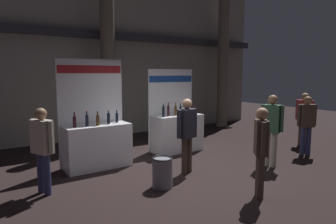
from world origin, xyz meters
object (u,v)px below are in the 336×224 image
(exhibitor_booth_0, at_px, (97,141))
(visitor_3, at_px, (261,146))
(trash_bin, at_px, (162,173))
(visitor_4, at_px, (42,144))
(visitor_1, at_px, (307,121))
(visitor_0, at_px, (304,115))
(exhibitor_booth_1, at_px, (177,130))
(visitor_5, at_px, (272,124))
(visitor_8, at_px, (187,129))

(exhibitor_booth_0, bearing_deg, visitor_3, -62.45)
(trash_bin, distance_m, visitor_4, 2.26)
(visitor_1, bearing_deg, visitor_0, 63.02)
(exhibitor_booth_0, relative_size, exhibitor_booth_1, 1.09)
(visitor_0, xyz_separation_m, visitor_5, (-2.57, -0.77, 0.06))
(exhibitor_booth_0, bearing_deg, visitor_4, -144.87)
(visitor_4, relative_size, visitor_5, 0.93)
(exhibitor_booth_0, bearing_deg, visitor_0, -13.91)
(visitor_3, bearing_deg, exhibitor_booth_0, 68.66)
(visitor_1, xyz_separation_m, visitor_8, (-3.54, 0.62, 0.06))
(exhibitor_booth_1, xyz_separation_m, visitor_5, (0.97, -2.42, 0.40))
(visitor_3, bearing_deg, visitor_4, 94.44)
(visitor_1, bearing_deg, trash_bin, -154.35)
(exhibitor_booth_1, xyz_separation_m, visitor_3, (-0.70, -3.46, 0.32))
(visitor_3, relative_size, visitor_5, 0.95)
(visitor_0, xyz_separation_m, visitor_8, (-4.48, -0.03, 0.03))
(visitor_5, relative_size, visitor_8, 1.03)
(visitor_3, height_order, visitor_5, visitor_5)
(trash_bin, xyz_separation_m, visitor_0, (5.40, 0.45, 0.66))
(exhibitor_booth_1, relative_size, trash_bin, 3.91)
(trash_bin, relative_size, visitor_3, 0.37)
(visitor_8, bearing_deg, visitor_3, 82.91)
(visitor_3, distance_m, visitor_5, 1.97)
(visitor_0, relative_size, visitor_4, 1.02)
(exhibitor_booth_0, xyz_separation_m, visitor_4, (-1.39, -0.98, 0.31))
(visitor_1, distance_m, visitor_5, 1.63)
(visitor_5, bearing_deg, visitor_8, 46.91)
(visitor_0, height_order, visitor_3, visitor_0)
(exhibitor_booth_1, bearing_deg, visitor_0, -24.96)
(exhibitor_booth_0, xyz_separation_m, visitor_1, (5.01, -2.13, 0.30))
(visitor_4, distance_m, visitor_5, 4.94)
(exhibitor_booth_0, distance_m, visitor_1, 5.46)
(visitor_0, bearing_deg, visitor_5, -71.86)
(visitor_0, distance_m, visitor_5, 2.68)
(visitor_1, bearing_deg, visitor_5, -147.56)
(visitor_3, xyz_separation_m, visitor_4, (-3.10, 2.31, 0.01))
(visitor_4, bearing_deg, visitor_3, 30.44)
(exhibitor_booth_1, bearing_deg, trash_bin, -131.52)
(visitor_1, height_order, visitor_3, visitor_3)
(exhibitor_booth_0, xyz_separation_m, visitor_3, (1.71, -3.28, 0.30))
(trash_bin, xyz_separation_m, visitor_3, (1.16, -1.36, 0.63))
(exhibitor_booth_1, distance_m, visitor_1, 3.49)
(visitor_4, bearing_deg, visitor_0, 63.22)
(exhibitor_booth_0, distance_m, visitor_4, 1.72)
(exhibitor_booth_0, height_order, trash_bin, exhibitor_booth_0)
(visitor_4, distance_m, visitor_8, 2.91)
(visitor_0, bearing_deg, exhibitor_booth_0, -102.50)
(trash_bin, xyz_separation_m, visitor_5, (2.83, -0.32, 0.71))
(exhibitor_booth_1, relative_size, visitor_1, 1.45)
(exhibitor_booth_0, distance_m, visitor_8, 2.14)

